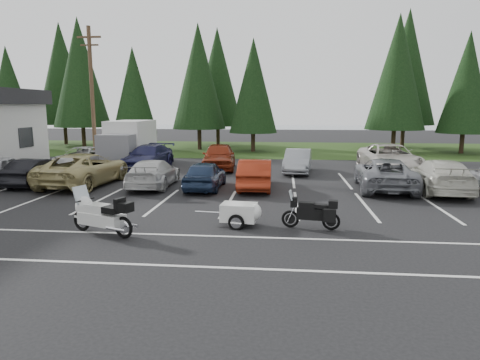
% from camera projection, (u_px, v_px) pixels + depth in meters
% --- Properties ---
extents(ground, '(120.00, 120.00, 0.00)m').
position_uv_depth(ground, '(212.00, 209.00, 16.24)').
color(ground, black).
rests_on(ground, ground).
extents(grass_strip, '(80.00, 16.00, 0.01)m').
position_uv_depth(grass_strip, '(255.00, 149.00, 39.78)').
color(grass_strip, '#213A12').
rests_on(grass_strip, ground).
extents(lake_water, '(70.00, 50.00, 0.02)m').
position_uv_depth(lake_water, '(292.00, 131.00, 69.79)').
color(lake_water, gray).
rests_on(lake_water, ground).
extents(utility_pole, '(1.60, 0.26, 9.00)m').
position_uv_depth(utility_pole, '(92.00, 94.00, 28.23)').
color(utility_pole, '#473321').
rests_on(utility_pole, ground).
extents(box_truck, '(2.40, 5.60, 2.90)m').
position_uv_depth(box_truck, '(126.00, 142.00, 29.06)').
color(box_truck, silver).
rests_on(box_truck, ground).
extents(stall_markings, '(32.00, 16.00, 0.01)m').
position_uv_depth(stall_markings, '(220.00, 198.00, 18.20)').
color(stall_markings, silver).
rests_on(stall_markings, ground).
extents(conifer_1, '(3.96, 3.96, 9.22)m').
position_uv_depth(conifer_1, '(9.00, 90.00, 38.34)').
color(conifer_1, '#332316').
rests_on(conifer_1, ground).
extents(conifer_2, '(5.10, 5.10, 11.89)m').
position_uv_depth(conifer_2, '(80.00, 73.00, 39.05)').
color(conifer_2, '#332316').
rests_on(conifer_2, ground).
extents(conifer_3, '(3.87, 3.87, 9.02)m').
position_uv_depth(conifer_3, '(134.00, 91.00, 37.40)').
color(conifer_3, '#332316').
rests_on(conifer_3, ground).
extents(conifer_4, '(4.80, 4.80, 11.17)m').
position_uv_depth(conifer_4, '(199.00, 77.00, 38.11)').
color(conifer_4, '#332316').
rests_on(conifer_4, ground).
extents(conifer_5, '(4.14, 4.14, 9.63)m').
position_uv_depth(conifer_5, '(253.00, 86.00, 36.49)').
color(conifer_5, '#332316').
rests_on(conifer_5, ground).
extents(conifer_6, '(4.93, 4.93, 11.48)m').
position_uv_depth(conifer_6, '(397.00, 72.00, 35.59)').
color(conifer_6, '#332316').
rests_on(conifer_6, ground).
extents(conifer_7, '(4.27, 4.27, 9.94)m').
position_uv_depth(conifer_7, '(467.00, 83.00, 34.90)').
color(conifer_7, '#332316').
rests_on(conifer_7, ground).
extents(conifer_back_a, '(5.28, 5.28, 12.30)m').
position_uv_depth(conifer_back_a, '(62.00, 74.00, 43.53)').
color(conifer_back_a, '#332316').
rests_on(conifer_back_a, ground).
extents(conifer_back_b, '(4.97, 4.97, 11.58)m').
position_uv_depth(conifer_back_b, '(217.00, 77.00, 42.49)').
color(conifer_back_b, '#332316').
rests_on(conifer_back_b, ground).
extents(conifer_back_c, '(5.50, 5.50, 12.81)m').
position_uv_depth(conifer_back_c, '(407.00, 67.00, 39.87)').
color(conifer_back_c, '#332316').
rests_on(conifer_back_c, ground).
extents(car_near_0, '(2.10, 4.39, 1.45)m').
position_uv_depth(car_near_0, '(2.00, 170.00, 21.39)').
color(car_near_0, '#AFAFB4').
rests_on(car_near_0, ground).
extents(car_near_1, '(1.41, 4.04, 1.33)m').
position_uv_depth(car_near_1, '(37.00, 172.00, 21.10)').
color(car_near_1, black).
rests_on(car_near_1, ground).
extents(car_near_2, '(2.98, 5.88, 1.59)m').
position_uv_depth(car_near_2, '(84.00, 169.00, 21.07)').
color(car_near_2, tan).
rests_on(car_near_2, ground).
extents(car_near_3, '(2.00, 4.64, 1.33)m').
position_uv_depth(car_near_3, '(153.00, 173.00, 20.62)').
color(car_near_3, '#B8B7B6').
rests_on(car_near_3, ground).
extents(car_near_4, '(1.62, 3.95, 1.34)m').
position_uv_depth(car_near_4, '(205.00, 175.00, 20.06)').
color(car_near_4, '#1C2C48').
rests_on(car_near_4, ground).
extents(car_near_5, '(1.59, 4.32, 1.41)m').
position_uv_depth(car_near_5, '(255.00, 174.00, 20.17)').
color(car_near_5, maroon).
rests_on(car_near_5, ground).
extents(car_near_6, '(2.84, 5.46, 1.47)m').
position_uv_depth(car_near_6, '(385.00, 174.00, 19.94)').
color(car_near_6, slate).
rests_on(car_near_6, ground).
extents(car_near_7, '(2.51, 5.30, 1.49)m').
position_uv_depth(car_near_7, '(440.00, 176.00, 19.27)').
color(car_near_7, beige).
rests_on(car_near_7, ground).
extents(car_far_0, '(2.45, 4.94, 1.35)m').
position_uv_depth(car_far_0, '(82.00, 158.00, 26.88)').
color(car_far_0, beige).
rests_on(car_far_0, ground).
extents(car_far_1, '(2.52, 5.24, 1.47)m').
position_uv_depth(car_far_1, '(148.00, 157.00, 26.85)').
color(car_far_1, '#1B1C44').
rests_on(car_far_1, ground).
extents(car_far_2, '(2.34, 4.92, 1.63)m').
position_uv_depth(car_far_2, '(219.00, 156.00, 26.49)').
color(car_far_2, maroon).
rests_on(car_far_2, ground).
extents(car_far_3, '(1.86, 4.29, 1.37)m').
position_uv_depth(car_far_3, '(298.00, 161.00, 25.12)').
color(car_far_3, gray).
rests_on(car_far_3, ground).
extents(car_far_4, '(3.08, 6.10, 1.65)m').
position_uv_depth(car_far_4, '(390.00, 158.00, 25.36)').
color(car_far_4, beige).
rests_on(car_far_4, ground).
extents(touring_motorcycle, '(2.72, 1.71, 1.44)m').
position_uv_depth(touring_motorcycle, '(101.00, 211.00, 12.81)').
color(touring_motorcycle, silver).
rests_on(touring_motorcycle, ground).
extents(cargo_trailer, '(1.72, 1.08, 0.75)m').
position_uv_depth(cargo_trailer, '(239.00, 215.00, 13.81)').
color(cargo_trailer, white).
rests_on(cargo_trailer, ground).
extents(adventure_motorcycle, '(2.11, 0.98, 1.23)m').
position_uv_depth(adventure_motorcycle, '(311.00, 210.00, 13.43)').
color(adventure_motorcycle, black).
rests_on(adventure_motorcycle, ground).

